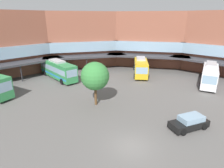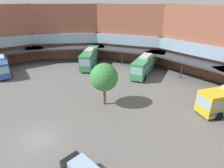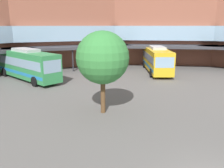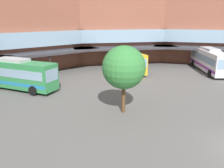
% 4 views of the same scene
% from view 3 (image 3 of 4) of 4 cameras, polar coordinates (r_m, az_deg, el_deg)
% --- Properties ---
extents(station_building, '(75.42, 44.44, 13.17)m').
position_cam_3_polar(station_building, '(26.47, -5.94, 13.52)').
color(station_building, '#93543F').
rests_on(station_building, ground).
extents(bus_0, '(7.04, 11.31, 3.81)m').
position_cam_3_polar(bus_0, '(30.78, -19.81, 4.56)').
color(bus_0, '#338C4C').
rests_on(bus_0, ground).
extents(bus_3, '(6.25, 10.70, 3.66)m').
position_cam_3_polar(bus_3, '(34.27, 10.72, 5.90)').
color(bus_3, gold).
rests_on(bus_3, ground).
extents(plaza_tree, '(3.90, 3.90, 6.18)m').
position_cam_3_polar(plaza_tree, '(17.35, -2.27, 6.30)').
color(plaza_tree, brown).
rests_on(plaza_tree, ground).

